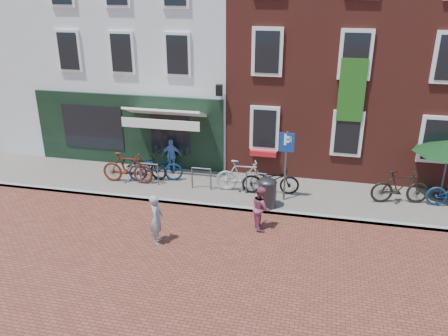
% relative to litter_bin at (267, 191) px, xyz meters
% --- Properties ---
extents(ground, '(80.00, 80.00, 0.00)m').
position_rel_litter_bin_xyz_m(ground, '(-1.00, -0.30, -0.67)').
color(ground, brown).
extents(sidewalk, '(24.00, 3.00, 0.10)m').
position_rel_litter_bin_xyz_m(sidewalk, '(-0.00, 1.20, -0.62)').
color(sidewalk, slate).
rests_on(sidewalk, ground).
extents(building_stucco, '(8.00, 8.00, 9.00)m').
position_rel_litter_bin_xyz_m(building_stucco, '(-6.00, 6.70, 3.83)').
color(building_stucco, silver).
rests_on(building_stucco, ground).
extents(building_brick_mid, '(6.00, 8.00, 10.00)m').
position_rel_litter_bin_xyz_m(building_brick_mid, '(1.00, 6.70, 4.33)').
color(building_brick_mid, maroon).
rests_on(building_brick_mid, ground).
extents(filler_left, '(7.00, 8.00, 9.00)m').
position_rel_litter_bin_xyz_m(filler_left, '(-13.50, 6.70, 3.83)').
color(filler_left, silver).
rests_on(filler_left, ground).
extents(litter_bin, '(0.60, 0.60, 1.11)m').
position_rel_litter_bin_xyz_m(litter_bin, '(0.00, 0.00, 0.00)').
color(litter_bin, '#313032').
rests_on(litter_bin, sidewalk).
extents(parking_sign, '(0.50, 0.08, 2.47)m').
position_rel_litter_bin_xyz_m(parking_sign, '(0.50, 0.65, 1.11)').
color(parking_sign, '#4C4C4F').
rests_on(parking_sign, sidewalk).
extents(woman, '(0.48, 0.62, 1.51)m').
position_rel_litter_bin_xyz_m(woman, '(-2.84, -2.75, 0.09)').
color(woman, gray).
rests_on(woman, ground).
extents(boy, '(0.73, 0.82, 1.39)m').
position_rel_litter_bin_xyz_m(boy, '(-0.02, -1.26, 0.02)').
color(boy, '#95425B').
rests_on(boy, ground).
extents(cafe_person, '(0.81, 0.44, 1.31)m').
position_rel_litter_bin_xyz_m(cafe_person, '(-4.09, 2.30, 0.08)').
color(cafe_person, '#6A96D4').
rests_on(cafe_person, sidewalk).
extents(bicycle_0, '(2.11, 1.10, 1.06)m').
position_rel_litter_bin_xyz_m(bicycle_0, '(-4.96, 1.49, -0.04)').
color(bicycle_0, black).
rests_on(bicycle_0, sidewalk).
extents(bicycle_1, '(1.97, 0.61, 1.17)m').
position_rel_litter_bin_xyz_m(bicycle_1, '(-5.34, 0.87, 0.02)').
color(bicycle_1, '#561A0F').
rests_on(bicycle_1, sidewalk).
extents(bicycle_2, '(2.13, 1.24, 1.06)m').
position_rel_litter_bin_xyz_m(bicycle_2, '(-4.37, 1.25, -0.04)').
color(bicycle_2, '#0B264C').
rests_on(bicycle_2, sidewalk).
extents(bicycle_3, '(1.99, 0.70, 1.17)m').
position_rel_litter_bin_xyz_m(bicycle_3, '(-1.01, 1.05, 0.02)').
color(bicycle_3, '#9F9FA2').
rests_on(bicycle_3, sidewalk).
extents(bicycle_4, '(2.09, 0.97, 1.06)m').
position_rel_litter_bin_xyz_m(bicycle_4, '(-0.02, 1.07, -0.04)').
color(bicycle_4, black).
rests_on(bicycle_4, sidewalk).
extents(bicycle_5, '(2.02, 0.90, 1.17)m').
position_rel_litter_bin_xyz_m(bicycle_5, '(4.33, 1.28, 0.02)').
color(bicycle_5, black).
rests_on(bicycle_5, sidewalk).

